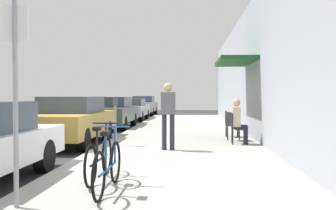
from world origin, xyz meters
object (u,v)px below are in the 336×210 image
(seated_patron_0, at_px, (239,120))
(cafe_chair_2, at_px, (230,122))
(cafe_chair_0, at_px, (236,126))
(parked_car_2, at_px, (112,112))
(parked_car_4, at_px, (144,105))
(parked_car_3, at_px, (131,109))
(pedestrian_standing, at_px, (168,110))
(parked_car_1, at_px, (71,120))
(bicycle_1, at_px, (108,167))
(cafe_chair_1, at_px, (233,124))
(parking_meter, at_px, (115,118))
(bicycle_0, at_px, (99,158))
(street_sign, at_px, (15,83))

(seated_patron_0, height_order, cafe_chair_2, seated_patron_0)
(cafe_chair_0, xyz_separation_m, seated_patron_0, (0.06, -0.00, 0.19))
(parked_car_2, distance_m, parked_car_4, 11.49)
(parked_car_3, relative_size, pedestrian_standing, 2.59)
(seated_patron_0, bearing_deg, parked_car_3, 113.02)
(parked_car_1, bearing_deg, seated_patron_0, -5.51)
(parked_car_1, height_order, pedestrian_standing, pedestrian_standing)
(parked_car_2, xyz_separation_m, seated_patron_0, (4.98, -6.29, 0.07))
(bicycle_1, relative_size, cafe_chair_1, 1.97)
(parked_car_3, relative_size, cafe_chair_1, 5.06)
(parked_car_3, bearing_deg, pedestrian_standing, -76.74)
(parking_meter, distance_m, cafe_chair_0, 3.42)
(parked_car_4, height_order, cafe_chair_0, parked_car_4)
(seated_patron_0, bearing_deg, cafe_chair_1, 94.29)
(bicycle_0, distance_m, cafe_chair_2, 7.04)
(seated_patron_0, distance_m, cafe_chair_1, 0.80)
(parking_meter, distance_m, cafe_chair_1, 3.61)
(parked_car_4, xyz_separation_m, cafe_chair_2, (4.92, -15.96, -0.13))
(cafe_chair_2, height_order, pedestrian_standing, pedestrian_standing)
(parked_car_2, height_order, cafe_chair_1, parked_car_2)
(parked_car_1, relative_size, pedestrian_standing, 2.59)
(parked_car_1, relative_size, parked_car_2, 1.00)
(bicycle_0, xyz_separation_m, seated_patron_0, (2.83, 4.65, 0.34))
(street_sign, bearing_deg, bicycle_1, 40.17)
(cafe_chair_0, bearing_deg, parked_car_4, 105.48)
(parked_car_3, distance_m, parking_meter, 12.31)
(bicycle_0, relative_size, cafe_chair_2, 1.97)
(parked_car_2, bearing_deg, street_sign, -83.12)
(parked_car_3, height_order, pedestrian_standing, pedestrian_standing)
(parked_car_2, height_order, parked_car_4, parked_car_4)
(cafe_chair_0, distance_m, seated_patron_0, 0.20)
(parked_car_4, bearing_deg, street_sign, -86.41)
(bicycle_1, bearing_deg, cafe_chair_2, 70.96)
(cafe_chair_2, bearing_deg, parking_meter, -145.76)
(parked_car_4, height_order, street_sign, street_sign)
(parked_car_2, relative_size, parked_car_3, 1.00)
(parking_meter, height_order, bicycle_1, parking_meter)
(parking_meter, bearing_deg, parked_car_1, 148.29)
(parked_car_4, distance_m, cafe_chair_1, 17.71)
(parked_car_1, bearing_deg, cafe_chair_0, -5.54)
(parked_car_2, xyz_separation_m, cafe_chair_1, (4.93, -5.51, -0.12))
(bicycle_1, distance_m, cafe_chair_0, 5.89)
(parking_meter, bearing_deg, street_sign, -90.51)
(parked_car_3, bearing_deg, street_sign, -85.20)
(parked_car_3, distance_m, pedestrian_standing, 13.35)
(bicycle_1, bearing_deg, parked_car_3, 98.17)
(parked_car_1, distance_m, bicycle_0, 5.57)
(cafe_chair_0, bearing_deg, cafe_chair_2, 90.00)
(parked_car_4, bearing_deg, parking_meter, -85.15)
(parking_meter, xyz_separation_m, cafe_chair_2, (3.37, 2.30, -0.26))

